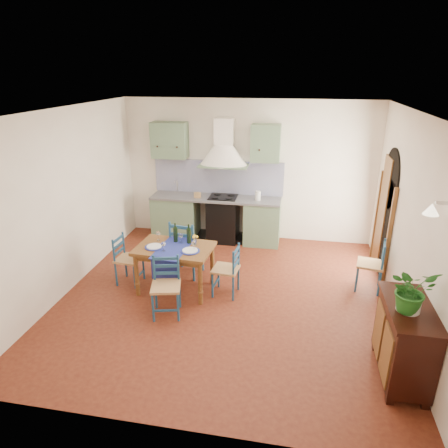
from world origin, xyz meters
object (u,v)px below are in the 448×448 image
(sideboard, at_px, (404,339))
(potted_plant, at_px, (412,290))
(dining_table, at_px, (175,252))
(chair_near, at_px, (166,286))

(sideboard, relative_size, potted_plant, 2.10)
(dining_table, relative_size, sideboard, 1.16)
(sideboard, distance_m, potted_plant, 0.68)
(dining_table, height_order, potted_plant, potted_plant)
(chair_near, xyz_separation_m, potted_plant, (2.96, -0.82, 0.74))
(dining_table, xyz_separation_m, chair_near, (0.07, -0.67, -0.21))
(chair_near, distance_m, sideboard, 3.10)
(chair_near, bearing_deg, dining_table, 95.86)
(sideboard, bearing_deg, chair_near, 166.26)
(dining_table, bearing_deg, chair_near, -84.14)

